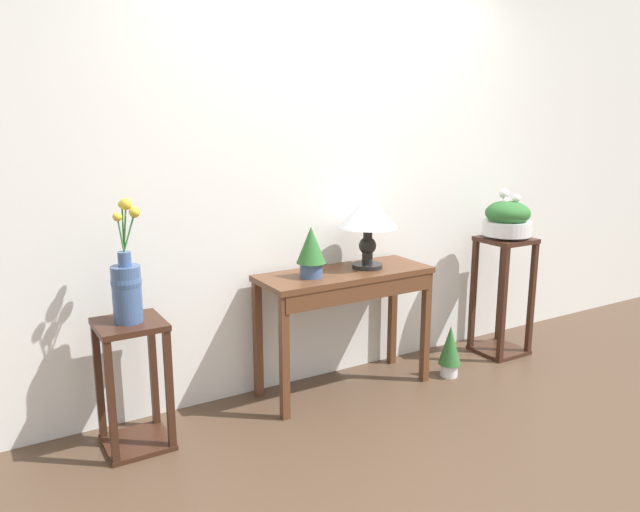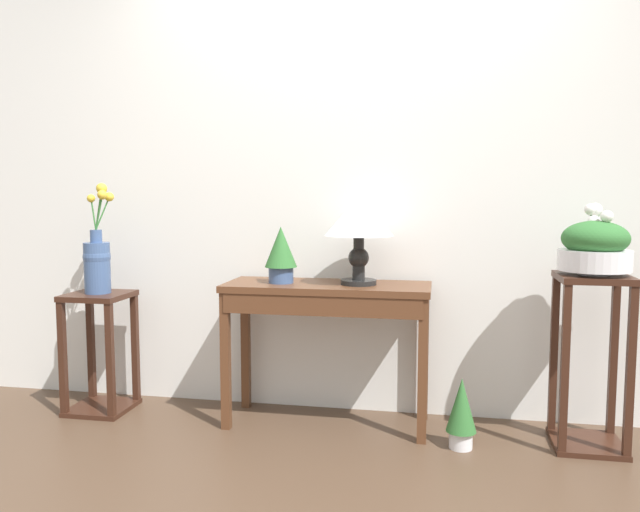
{
  "view_description": "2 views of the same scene",
  "coord_description": "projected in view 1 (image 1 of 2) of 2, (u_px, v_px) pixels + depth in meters",
  "views": [
    {
      "loc": [
        -2.05,
        -1.85,
        1.65
      ],
      "look_at": [
        -0.28,
        1.13,
        0.87
      ],
      "focal_mm": 34.58,
      "sensor_mm": 36.0,
      "label": 1
    },
    {
      "loc": [
        0.46,
        -2.02,
        1.21
      ],
      "look_at": [
        -0.13,
        1.11,
        0.9
      ],
      "focal_mm": 34.97,
      "sensor_mm": 36.0,
      "label": 2
    }
  ],
  "objects": [
    {
      "name": "pedestal_stand_right",
      "position": [
        502.0,
        296.0,
        4.34
      ],
      "size": [
        0.33,
        0.33,
        0.84
      ],
      "color": "#381E14",
      "rests_on": "ground"
    },
    {
      "name": "back_wall_with_art",
      "position": [
        333.0,
        159.0,
        3.83
      ],
      "size": [
        9.0,
        0.1,
        2.8
      ],
      "color": "silver",
      "rests_on": "ground"
    },
    {
      "name": "planter_bowl_wide_right",
      "position": [
        507.0,
        219.0,
        4.22
      ],
      "size": [
        0.33,
        0.33,
        0.34
      ],
      "color": "silver",
      "rests_on": "pedestal_stand_right"
    },
    {
      "name": "potted_plant_floor",
      "position": [
        450.0,
        349.0,
        3.98
      ],
      "size": [
        0.14,
        0.14,
        0.35
      ],
      "color": "silver",
      "rests_on": "ground"
    },
    {
      "name": "potted_plant_on_console",
      "position": [
        311.0,
        250.0,
        3.5
      ],
      "size": [
        0.17,
        0.17,
        0.3
      ],
      "color": "#3D5684",
      "rests_on": "console_table"
    },
    {
      "name": "table_lamp",
      "position": [
        368.0,
        215.0,
        3.69
      ],
      "size": [
        0.35,
        0.35,
        0.45
      ],
      "color": "black",
      "rests_on": "console_table"
    },
    {
      "name": "console_table",
      "position": [
        347.0,
        291.0,
        3.68
      ],
      "size": [
        1.07,
        0.41,
        0.75
      ],
      "color": "#56331E",
      "rests_on": "ground"
    },
    {
      "name": "ground_plane",
      "position": [
        490.0,
        472.0,
        2.94
      ],
      "size": [
        12.0,
        12.0,
        0.01
      ],
      "primitive_type": "cube",
      "color": "#4C3828"
    },
    {
      "name": "pedestal_stand_left",
      "position": [
        134.0,
        385.0,
        3.1
      ],
      "size": [
        0.33,
        0.33,
        0.67
      ],
      "color": "#381E14",
      "rests_on": "ground"
    },
    {
      "name": "flower_vase_tall_left",
      "position": [
        127.0,
        283.0,
        2.99
      ],
      "size": [
        0.17,
        0.15,
        0.61
      ],
      "color": "#3D5684",
      "rests_on": "pedestal_stand_left"
    }
  ]
}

